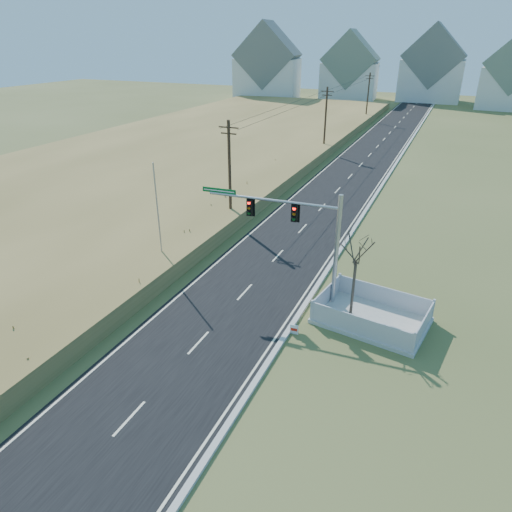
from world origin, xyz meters
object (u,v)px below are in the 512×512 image
(fence_enclosure, at_px, (371,318))
(open_sign, at_px, (294,329))
(bare_tree, at_px, (357,248))
(flagpole, at_px, (159,228))
(traffic_signal_mast, at_px, (307,235))

(fence_enclosure, xyz_separation_m, open_sign, (-3.75, -2.98, 0.03))
(bare_tree, bearing_deg, fence_enclosure, -4.52)
(fence_enclosure, relative_size, flagpole, 0.88)
(fence_enclosure, bearing_deg, traffic_signal_mast, 177.27)
(open_sign, bearing_deg, flagpole, 157.00)
(fence_enclosure, height_order, bare_tree, bare_tree)
(fence_enclosure, height_order, flagpole, flagpole)
(flagpole, relative_size, bare_tree, 1.37)
(traffic_signal_mast, relative_size, bare_tree, 1.60)
(traffic_signal_mast, height_order, flagpole, flagpole)
(fence_enclosure, relative_size, open_sign, 11.54)
(traffic_signal_mast, bearing_deg, fence_enclosure, -14.79)
(traffic_signal_mast, distance_m, flagpole, 10.83)
(traffic_signal_mast, distance_m, open_sign, 5.72)
(traffic_signal_mast, relative_size, fence_enclosure, 1.33)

